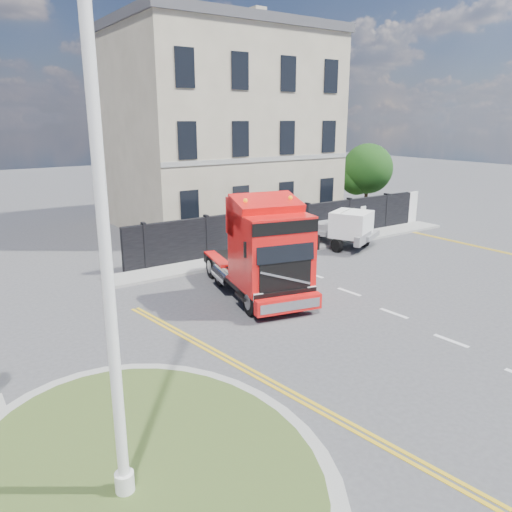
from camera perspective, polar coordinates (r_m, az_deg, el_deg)
ground at (r=15.76m, az=7.27°, el=-8.36°), size 120.00×120.00×0.00m
traffic_island at (r=10.27m, az=-12.88°, el=-22.47°), size 6.80×6.80×0.17m
hoarding_fence at (r=26.08m, az=5.10°, el=3.61°), size 18.80×0.25×2.00m
georgian_building at (r=31.40m, az=-4.47°, el=14.41°), size 12.30×10.30×12.80m
tree at (r=33.31m, az=12.35°, el=9.46°), size 3.20×3.20×4.80m
pavement_far at (r=25.27m, az=5.37°, el=1.04°), size 20.00×1.60×0.12m
truck at (r=17.71m, az=0.93°, el=0.13°), size 3.54×6.48×3.68m
flatbed_pickup at (r=25.50m, az=9.93°, el=3.25°), size 3.66×5.09×1.92m
lamppost_island at (r=7.78m, az=-16.80°, el=0.08°), size 0.26×0.52×8.38m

